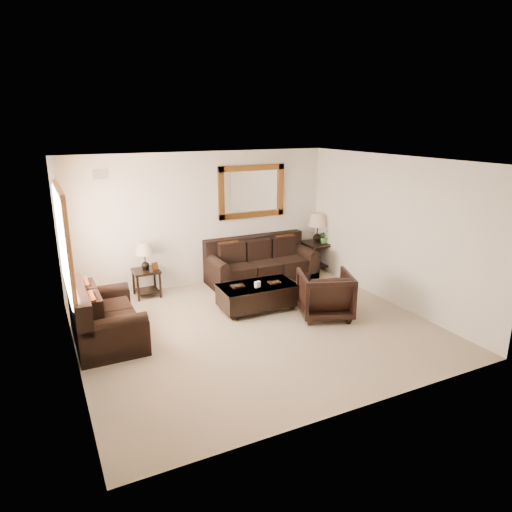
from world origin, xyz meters
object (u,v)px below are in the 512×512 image
coffee_table (257,294)px  loveseat (103,320)px  end_table_left (145,261)px  end_table_right (317,233)px  armchair (325,292)px  sofa (260,266)px

coffee_table → loveseat: bearing=-177.2°
loveseat → coffee_table: bearing=-88.9°
end_table_left → end_table_right: end_table_right is taller
end_table_right → armchair: end_table_right is taller
end_table_left → armchair: 3.44m
loveseat → sofa: bearing=-67.4°
loveseat → coffee_table: loveseat is taller
end_table_right → armchair: 2.64m
armchair → end_table_right: bearing=-99.7°
loveseat → armchair: size_ratio=1.84×
sofa → end_table_left: end_table_left is taller
end_table_right → coffee_table: bearing=-146.4°
end_table_right → armchair: (-1.31, -2.25, -0.41)m
sofa → armchair: sofa is taller
coffee_table → armchair: (0.91, -0.78, 0.15)m
end_table_left → end_table_right: (3.85, -0.05, 0.15)m
sofa → end_table_right: 1.57m
end_table_left → coffee_table: 2.27m
loveseat → end_table_left: end_table_left is taller
end_table_right → loveseat: bearing=-162.7°
coffee_table → armchair: armchair is taller
coffee_table → armchair: size_ratio=1.58×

